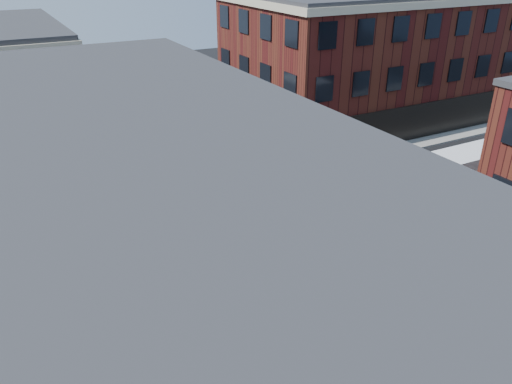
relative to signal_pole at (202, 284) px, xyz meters
name	(u,v)px	position (x,y,z in m)	size (l,w,h in m)	color
ground	(263,233)	(6.72, 6.68, -2.86)	(120.00, 120.00, 0.00)	black
sidewalk_ne	(336,103)	(27.72, 27.68, -2.78)	(30.00, 30.00, 0.15)	gray
building_ne	(366,58)	(27.22, 22.68, 3.14)	(25.00, 16.00, 12.00)	#3F100F
tree_near	(285,121)	(14.28, 16.65, 0.30)	(2.69, 2.69, 4.49)	black
tree_far	(251,106)	(14.28, 22.65, 0.02)	(2.43, 2.43, 4.07)	black
signal_pole	(202,284)	(0.00, 0.00, 0.00)	(1.29, 1.24, 4.60)	black
box_truck	(463,176)	(20.73, 3.98, -0.95)	(8.16, 2.60, 3.67)	white
traffic_cone	(230,269)	(3.05, 3.70, -2.52)	(0.43, 0.43, 0.71)	#E8560A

